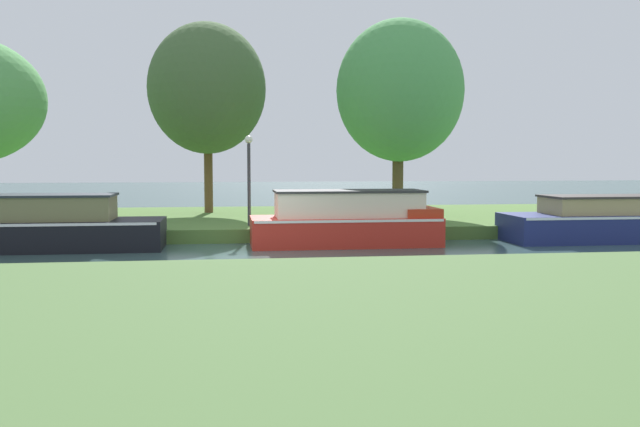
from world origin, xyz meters
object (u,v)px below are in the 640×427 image
navy_cruiser (597,221)px  lamp_post (249,169)px  willow_tree_right (400,91)px  willow_tree_centre (207,89)px  red_barge (348,221)px

navy_cruiser → lamp_post: lamp_post is taller
willow_tree_right → willow_tree_centre: bearing=167.3°
red_barge → willow_tree_centre: size_ratio=0.74×
red_barge → willow_tree_centre: bearing=119.9°
red_barge → willow_tree_centre: (-4.07, 7.08, 4.35)m
navy_cruiser → lamp_post: 10.51m
navy_cruiser → willow_tree_right: 8.39m
red_barge → navy_cruiser: (7.50, -0.00, -0.09)m
willow_tree_centre → lamp_post: 6.04m
red_barge → lamp_post: 3.64m
willow_tree_centre → willow_tree_right: bearing=-12.7°
lamp_post → willow_tree_right: bearing=32.5°
navy_cruiser → willow_tree_centre: (-11.57, 7.08, 4.44)m
willow_tree_right → lamp_post: willow_tree_right is taller
willow_tree_centre → willow_tree_right: size_ratio=1.00×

